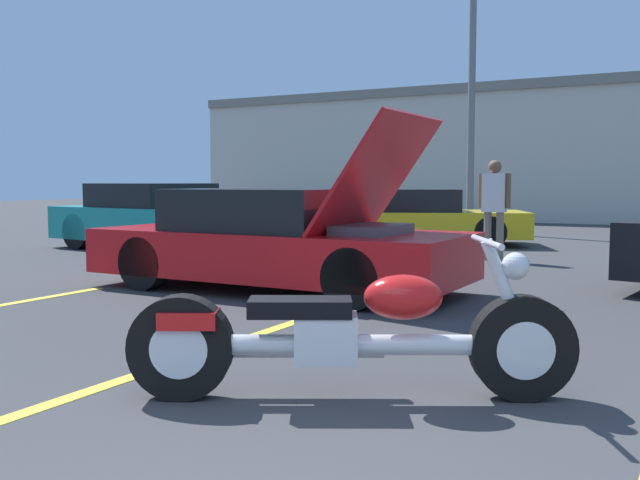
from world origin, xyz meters
TOP-DOWN VIEW (x-y plane):
  - parking_stripe_middle at (-2.07, 2.20)m, footprint 0.12×4.78m
  - light_pole at (-4.06, 15.99)m, footprint 1.21×0.28m
  - motorcycle at (-0.63, 2.15)m, footprint 2.35×1.37m
  - show_car_hood_open at (-3.22, 5.51)m, footprint 4.39×1.78m
  - parked_car_mid_row at (-4.01, 11.98)m, footprint 4.54×3.31m
  - parked_car_left_row at (-7.95, 8.74)m, footprint 4.18×2.32m
  - spectator_by_show_car at (-1.86, 9.81)m, footprint 0.52×0.21m

SIDE VIEW (x-z plane):
  - parking_stripe_middle at x=-2.07m, z-range 0.00..0.01m
  - motorcycle at x=-0.63m, z-range -0.10..0.84m
  - parked_car_mid_row at x=-4.01m, z-range -0.03..1.09m
  - show_car_hood_open at x=-3.22m, z-range -0.41..1.56m
  - parked_car_left_row at x=-7.95m, z-range -0.03..1.21m
  - spectator_by_show_car at x=-1.86m, z-range 0.15..1.75m
  - light_pole at x=-4.06m, z-range 0.39..8.83m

